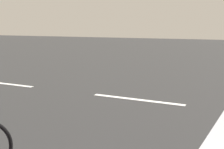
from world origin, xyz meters
The scene contains 0 objects.
Camera 1 is at (3.45, 12.23, 1.68)m, focal length 46.61 mm.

